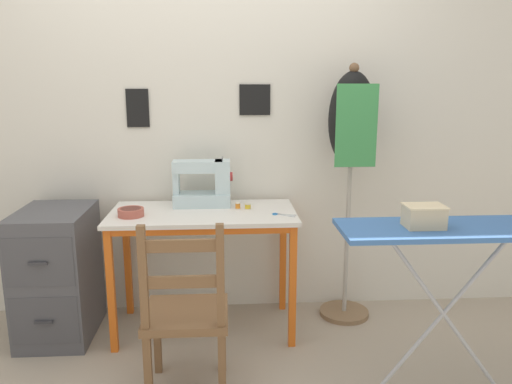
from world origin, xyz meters
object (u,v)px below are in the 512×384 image
Objects in this scene: thread_spool_mid_table at (248,206)px; wooden_chair at (186,315)px; fabric_bowl at (131,212)px; ironing_board at (450,236)px; scissors at (280,215)px; thread_spool_near_machine at (238,206)px; sewing_machine at (205,185)px; storage_box at (424,216)px; filing_cabinet at (58,274)px; dress_form at (351,138)px.

thread_spool_mid_table is 0.05× the size of wooden_chair.
ironing_board is at bearing -21.87° from fabric_bowl.
scissors is 3.65× the size of thread_spool_near_machine.
sewing_machine is 0.30m from thread_spool_mid_table.
thread_spool_near_machine is 0.04× the size of wooden_chair.
wooden_chair is 5.00× the size of storage_box.
filing_cabinet is (-1.08, -0.07, -0.38)m from thread_spool_near_machine.
thread_spool_mid_table reaches higher than scissors.
dress_form is (1.78, 0.14, 0.78)m from filing_cabinet.
ironing_board is at bearing -39.99° from thread_spool_mid_table.
sewing_machine reaches higher than scissors.
thread_spool_near_machine is 0.81m from dress_form.
wooden_chair reaches higher than fabric_bowl.
thread_spool_near_machine reaches higher than thread_spool_mid_table.
sewing_machine is at bearing 178.73° from dress_form.
thread_spool_mid_table is at bearing 2.95° from filing_cabinet.
fabric_bowl is (-0.42, -0.22, -0.11)m from sewing_machine.
ironing_board reaches higher than filing_cabinet.
sewing_machine is 2.47× the size of fabric_bowl.
filing_cabinet is (-0.88, -0.16, -0.50)m from sewing_machine.
sewing_machine reaches higher than storage_box.
thread_spool_mid_table is (0.67, 0.13, -0.01)m from fabric_bowl.
dress_form is 1.56× the size of ironing_board.
storage_box reaches higher than filing_cabinet.
sewing_machine is 0.52m from scissors.
thread_spool_mid_table is 1.20m from filing_cabinet.
thread_spool_mid_table is (0.26, -0.10, -0.12)m from sewing_machine.
dress_form is (0.64, 0.08, 0.40)m from thread_spool_mid_table.
fabric_bowl is at bearing 120.89° from wooden_chair.
storage_box is (1.91, -0.71, 0.52)m from filing_cabinet.
dress_form is 0.95m from ironing_board.
ironing_board is (1.17, -0.86, -0.08)m from sewing_machine.
fabric_bowl is at bearing -167.80° from thread_spool_near_machine.
ironing_board is at bearing -38.43° from thread_spool_near_machine.
storage_box is at bearing -42.77° from thread_spool_near_machine.
thread_spool_mid_table is 0.76m from dress_form.
dress_form is (0.97, 0.78, 0.75)m from wooden_chair.
storage_box is (0.83, -0.77, 0.13)m from thread_spool_near_machine.
storage_box is (1.45, -0.64, 0.13)m from fabric_bowl.
sewing_machine is 2.01× the size of storage_box.
thread_spool_mid_table is 0.03× the size of dress_form.
storage_box is at bearing -20.27° from filing_cabinet.
scissors is 0.66m from dress_form.
thread_spool_near_machine is at bearing 3.45° from filing_cabinet.
storage_box reaches higher than thread_spool_near_machine.
wooden_chair is 0.56× the size of dress_form.
dress_form is 0.89m from storage_box.
wooden_chair is (0.34, -0.58, -0.36)m from fabric_bowl.
wooden_chair is (-0.51, -0.55, -0.34)m from scissors.
ironing_board is (0.97, -0.77, 0.03)m from thread_spool_near_machine.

